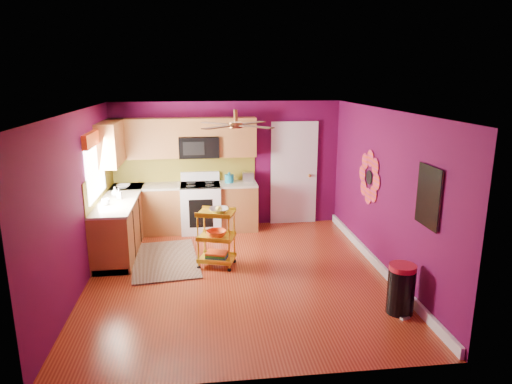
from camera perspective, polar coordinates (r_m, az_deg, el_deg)
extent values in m
plane|color=maroon|center=(7.14, -2.22, -10.33)|extent=(5.00, 5.00, 0.00)
cube|color=#53093A|center=(9.15, -3.60, 3.42)|extent=(4.50, 0.04, 2.50)
cube|color=#53093A|center=(4.36, 0.38, -9.02)|extent=(4.50, 0.04, 2.50)
cube|color=#53093A|center=(6.92, -21.24, -1.13)|extent=(0.04, 5.00, 2.50)
cube|color=#53093A|center=(7.24, 15.72, -0.01)|extent=(0.04, 5.00, 2.50)
cube|color=silver|center=(6.51, -2.43, 10.11)|extent=(4.50, 5.00, 0.04)
cube|color=white|center=(7.60, 14.90, -8.67)|extent=(0.05, 4.90, 0.14)
cube|color=brown|center=(8.34, -16.55, -3.92)|extent=(0.60, 2.30, 0.90)
cube|color=brown|center=(9.04, -8.80, -2.08)|extent=(2.80, 0.60, 0.90)
cube|color=beige|center=(8.21, -16.78, -0.80)|extent=(0.63, 2.30, 0.04)
cube|color=beige|center=(8.92, -8.91, 0.82)|extent=(2.80, 0.63, 0.04)
cube|color=black|center=(8.47, -16.36, -6.49)|extent=(0.54, 2.30, 0.10)
cube|color=black|center=(9.16, -8.70, -4.49)|extent=(2.80, 0.54, 0.10)
cube|color=white|center=(9.00, -6.89, -2.02)|extent=(0.76, 0.66, 0.92)
cube|color=black|center=(8.88, -6.98, 0.86)|extent=(0.76, 0.62, 0.03)
cube|color=white|center=(9.13, -7.01, 1.97)|extent=(0.76, 0.06, 0.18)
cube|color=black|center=(8.69, -6.88, -2.68)|extent=(0.45, 0.02, 0.55)
cube|color=brown|center=(8.94, -13.88, 6.52)|extent=(1.32, 0.33, 0.75)
cube|color=brown|center=(8.91, -2.36, 6.89)|extent=(0.72, 0.33, 0.75)
cube|color=brown|center=(8.85, -7.20, 8.08)|extent=(0.76, 0.33, 0.34)
cube|color=brown|center=(8.54, -17.56, 5.92)|extent=(0.33, 1.30, 0.75)
cube|color=black|center=(8.87, -7.13, 5.62)|extent=(0.76, 0.38, 0.40)
cube|color=brown|center=(9.14, -8.92, 2.91)|extent=(2.80, 0.01, 0.51)
cube|color=brown|center=(8.20, -18.91, 1.00)|extent=(0.01, 2.30, 0.51)
cube|color=white|center=(7.84, -19.48, 3.02)|extent=(0.03, 1.20, 1.00)
cube|color=#D04212|center=(7.77, -19.55, 6.43)|extent=(0.08, 1.35, 0.22)
cube|color=white|center=(9.34, 4.73, 2.22)|extent=(0.85, 0.04, 2.05)
cube|color=white|center=(9.32, 4.76, 2.19)|extent=(0.95, 0.02, 2.15)
sphere|color=#BF8C3F|center=(9.36, 6.72, 2.04)|extent=(0.07, 0.07, 0.07)
cylinder|color=black|center=(7.75, 13.96, 1.79)|extent=(0.01, 0.24, 0.24)
cube|color=#1C95B8|center=(5.94, 20.83, -0.54)|extent=(0.03, 0.52, 0.72)
cube|color=black|center=(5.93, 20.70, -0.54)|extent=(0.01, 0.56, 0.76)
cylinder|color=#BF8C3F|center=(6.71, -2.57, 9.55)|extent=(0.06, 0.06, 0.16)
cylinder|color=#BF8C3F|center=(6.72, -2.55, 8.37)|extent=(0.20, 0.20, 0.08)
cube|color=#4C2D19|center=(7.02, -0.51, 8.63)|extent=(0.47, 0.47, 0.01)
cube|color=#4C2D19|center=(6.98, -4.95, 8.54)|extent=(0.47, 0.47, 0.01)
cube|color=#4C2D19|center=(6.44, -4.77, 8.07)|extent=(0.47, 0.47, 0.01)
cube|color=#4C2D19|center=(6.48, 0.03, 8.16)|extent=(0.47, 0.47, 0.01)
cube|color=black|center=(7.80, -11.29, -8.32)|extent=(1.24, 1.82, 0.02)
cylinder|color=gold|center=(7.21, -7.26, -6.10)|extent=(0.02, 0.02, 0.87)
cylinder|color=gold|center=(7.08, -3.39, -6.40)|extent=(0.02, 0.02, 0.87)
cylinder|color=gold|center=(7.52, -6.46, -5.21)|extent=(0.02, 0.02, 0.87)
cylinder|color=gold|center=(7.40, -2.74, -5.47)|extent=(0.02, 0.02, 0.87)
sphere|color=black|center=(7.38, -7.15, -9.33)|extent=(0.06, 0.06, 0.06)
sphere|color=black|center=(7.25, -3.34, -9.68)|extent=(0.06, 0.06, 0.06)
sphere|color=black|center=(7.68, -6.37, -8.32)|extent=(0.06, 0.06, 0.06)
sphere|color=black|center=(7.56, -2.70, -8.63)|extent=(0.06, 0.06, 0.06)
cube|color=gold|center=(7.17, -5.04, -2.69)|extent=(0.66, 0.56, 0.03)
cube|color=gold|center=(7.29, -4.97, -5.68)|extent=(0.66, 0.56, 0.03)
cube|color=gold|center=(7.43, -4.91, -8.33)|extent=(0.66, 0.56, 0.03)
imported|color=beige|center=(7.14, -4.66, -2.31)|extent=(0.39, 0.39, 0.08)
sphere|color=yellow|center=(7.13, -4.66, -2.13)|extent=(0.10, 0.10, 0.10)
imported|color=#D04212|center=(7.27, -4.99, -5.19)|extent=(0.40, 0.40, 0.10)
cube|color=navy|center=(7.41, -4.92, -8.08)|extent=(0.38, 0.33, 0.04)
cube|color=#267233|center=(7.40, -4.93, -7.81)|extent=(0.38, 0.33, 0.04)
cube|color=#D04212|center=(7.39, -4.93, -7.57)|extent=(0.38, 0.33, 0.03)
cylinder|color=black|center=(6.26, 17.64, -11.75)|extent=(0.44, 0.44, 0.59)
cylinder|color=#A7172C|center=(6.13, 17.88, -8.97)|extent=(0.34, 0.34, 0.07)
cube|color=beige|center=(6.25, 18.11, -14.74)|extent=(0.13, 0.10, 0.03)
cylinder|color=teal|center=(8.96, -3.36, 1.69)|extent=(0.18, 0.18, 0.16)
sphere|color=teal|center=(8.94, -3.36, 2.31)|extent=(0.06, 0.06, 0.06)
cube|color=beige|center=(9.05, -0.98, 1.91)|extent=(0.22, 0.15, 0.18)
imported|color=#EA3F72|center=(8.09, -16.77, -0.21)|extent=(0.08, 0.08, 0.18)
imported|color=white|center=(8.26, -17.20, 0.02)|extent=(0.13, 0.13, 0.17)
imported|color=white|center=(8.88, -16.25, 0.68)|extent=(0.25, 0.25, 0.06)
imported|color=white|center=(7.78, -18.28, -1.19)|extent=(0.13, 0.13, 0.10)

